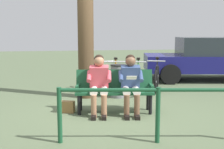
% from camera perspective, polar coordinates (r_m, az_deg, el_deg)
% --- Properties ---
extents(ground_plane, '(40.00, 40.00, 0.00)m').
position_cam_1_polar(ground_plane, '(6.22, -0.60, -7.09)').
color(ground_plane, '#566647').
extents(bench, '(1.65, 0.72, 0.87)m').
position_cam_1_polar(bench, '(6.07, 0.49, -2.57)').
color(bench, '#194C2D').
rests_on(bench, ground).
extents(person_reading, '(0.53, 0.81, 1.20)m').
position_cam_1_polar(person_reading, '(5.90, 3.68, -1.34)').
color(person_reading, '#334772').
rests_on(person_reading, ground).
extents(person_companion, '(0.53, 0.81, 1.20)m').
position_cam_1_polar(person_companion, '(5.88, -2.55, -1.37)').
color(person_companion, '#D84C59').
rests_on(person_companion, ground).
extents(handbag, '(0.33, 0.23, 0.24)m').
position_cam_1_polar(handbag, '(6.13, -8.78, -6.28)').
color(handbag, olive).
rests_on(handbag, ground).
extents(tree_trunk, '(0.40, 0.40, 3.05)m').
position_cam_1_polar(tree_trunk, '(7.33, -5.17, 7.31)').
color(tree_trunk, '#4C3823').
rests_on(tree_trunk, ground).
extents(litter_bin, '(0.39, 0.39, 0.84)m').
position_cam_1_polar(litter_bin, '(7.39, 1.17, -1.27)').
color(litter_bin, slate).
rests_on(litter_bin, ground).
extents(bicycle_black, '(0.72, 1.58, 0.94)m').
position_cam_1_polar(bicycle_black, '(8.38, 8.74, -0.64)').
color(bicycle_black, black).
rests_on(bicycle_black, ground).
extents(bicycle_red, '(0.66, 1.61, 0.94)m').
position_cam_1_polar(bicycle_red, '(8.09, 5.05, -0.90)').
color(bicycle_red, black).
rests_on(bicycle_red, ground).
extents(bicycle_silver, '(0.48, 1.68, 0.94)m').
position_cam_1_polar(bicycle_silver, '(8.11, 0.80, -0.84)').
color(bicycle_silver, black).
rests_on(bicycle_silver, ground).
extents(bicycle_green, '(0.73, 1.58, 0.94)m').
position_cam_1_polar(bicycle_green, '(8.10, -2.77, -0.86)').
color(bicycle_green, black).
rests_on(bicycle_green, ground).
extents(railing_fence, '(2.96, 0.58, 0.85)m').
position_cam_1_polar(railing_fence, '(4.39, 9.01, -5.84)').
color(railing_fence, '#194C2D').
rests_on(railing_fence, ground).
extents(parked_car, '(4.49, 2.70, 1.47)m').
position_cam_1_polar(parked_car, '(10.57, 18.39, 3.15)').
color(parked_car, navy).
rests_on(parked_car, ground).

